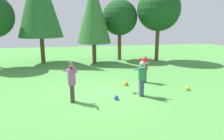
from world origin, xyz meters
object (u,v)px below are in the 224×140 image
Objects in this scene: person_bystander at (142,76)px; ball_blue at (116,97)px; person_catcher at (145,66)px; tree_center at (94,12)px; tree_far_right at (159,10)px; frisbee at (115,61)px; tree_right at (120,18)px; ball_orange at (126,83)px; person_thrower at (72,80)px; ball_yellow at (188,88)px.

ball_blue is (-1.27, -0.26, -0.90)m from person_bystander.
person_bystander is at bearing 38.47° from person_catcher.
tree_far_right is at bearing 1.20° from tree_center.
frisbee is at bearing -87.69° from tree_center.
tree_right reaches higher than person_bystander.
ball_orange is at bearing -123.99° from tree_far_right.
person_thrower is at bearing -113.79° from tree_right.
ball_blue is (1.94, -0.09, -0.90)m from person_thrower.
tree_right is at bearing 99.49° from ball_yellow.
ball_orange is 0.03× the size of tree_center.
frisbee is 1.73× the size of ball_blue.
tree_right is 0.85× the size of tree_far_right.
ball_yellow is 9.34m from tree_far_right.
person_thrower reaches higher than ball_orange.
tree_center is (-0.08, 8.63, 4.08)m from ball_blue.
person_bystander is at bearing -171.75° from ball_yellow.
tree_center is at bearing -153.34° from tree_right.
tree_right is at bearing 80.04° from ball_orange.
tree_right is 3.43m from tree_far_right.
ball_yellow is 1.01× the size of ball_blue.
frisbee is 7.77m from tree_center.
ball_blue is 10.77m from tree_right.
person_bystander is 0.27× the size of tree_far_right.
ball_orange is 2.23m from ball_blue.
tree_center is at bearing 47.91° from person_thrower.
person_bystander reaches higher than ball_yellow.
person_bystander is at bearing -45.49° from frisbee.
ball_blue is at bearing -116.14° from ball_orange.
ball_yellow is 3.22m from ball_orange.
frisbee is at bearing -125.62° from tree_far_right.
tree_right is (-1.54, 9.22, 3.66)m from ball_yellow.
tree_far_right reaches higher than ball_yellow.
person_bystander is 1.57m from ball_blue.
person_thrower is at bearing 48.40° from person_bystander.
ball_yellow is at bearing -10.61° from frisbee.
tree_center reaches higher than ball_yellow.
ball_blue is (-0.98, -2.00, -0.00)m from ball_orange.
person_catcher is at bearing -0.46° from person_thrower.
tree_center is at bearing -35.36° from person_bystander.
person_bystander is 2.81m from ball_yellow.
person_catcher reaches higher than ball_yellow.
person_bystander is 0.31× the size of tree_right.
frisbee is at bearing 0.00° from person_thrower.
tree_far_right reaches higher than ball_orange.
tree_far_right is at bearing -146.72° from person_catcher.
tree_center is 1.06× the size of tree_far_right.
ball_yellow is 9.82m from tree_center.
frisbee is at bearing 0.00° from person_bystander.
tree_center is 1.25× the size of tree_right.
person_bystander reaches higher than person_catcher.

